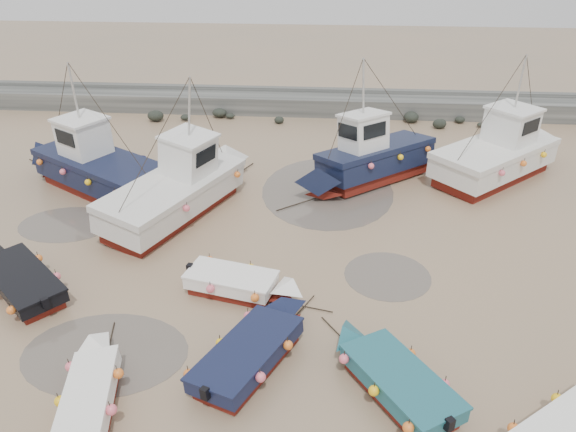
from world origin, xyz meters
name	(u,v)px	position (x,y,z in m)	size (l,w,h in m)	color
ground	(252,300)	(0.00, 0.00, 0.00)	(120.00, 120.00, 0.00)	#997858
seawall	(296,104)	(0.05, 21.99, 0.63)	(60.00, 4.92, 1.50)	slate
puddle_a	(105,353)	(-4.16, -3.07, 0.00)	(5.18, 5.18, 0.01)	#5D544B
puddle_b	(387,276)	(4.88, 1.96, 0.00)	(3.26, 3.26, 0.01)	#5D544B
puddle_c	(67,224)	(-8.93, 4.90, 0.00)	(4.22, 4.22, 0.01)	#5D544B
puddle_d	(328,190)	(2.48, 9.39, 0.00)	(6.50, 6.50, 0.01)	#5D544B
dinghy_0	(93,388)	(-3.64, -5.10, 0.56)	(2.14, 5.59, 1.43)	maroon
dinghy_1	(255,347)	(0.54, -3.08, 0.54)	(3.54, 5.93, 1.43)	maroon
dinghy_2	(392,374)	(4.52, -3.87, 0.55)	(3.98, 5.34, 1.43)	maroon
dinghy_4	(19,276)	(-8.46, 0.04, 0.54)	(5.36, 5.01, 1.43)	maroon
dinghy_5	(241,282)	(-0.43, 0.29, 0.56)	(5.35, 2.50, 1.43)	maroon
cabin_boat_0	(94,165)	(-8.92, 8.55, 1.32)	(9.79, 7.02, 6.22)	maroon
cabin_boat_1	(180,185)	(-4.15, 6.58, 1.32)	(5.84, 10.46, 6.22)	maroon
cabin_boat_2	(369,158)	(4.47, 10.41, 1.37)	(7.93, 6.87, 6.22)	maroon
cabin_boat_3	(501,152)	(11.32, 11.92, 1.33)	(8.52, 8.17, 6.22)	maroon
person	(147,192)	(-6.45, 8.50, 0.00)	(0.70, 0.46, 1.92)	#181B3C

